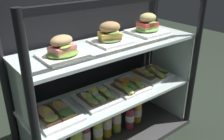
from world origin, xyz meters
TOP-DOWN VIEW (x-y plane):
  - case_base_deck at (0.00, 0.00)m, footprint 1.10×0.40m
  - case_frame at (0.00, 0.09)m, footprint 1.10×0.40m
  - riser_lower_tier at (0.00, 0.00)m, footprint 1.03×0.33m
  - shelf_lower_glass at (0.00, 0.00)m, footprint 1.04×0.34m
  - riser_upper_tier at (0.00, 0.00)m, footprint 1.03×0.33m
  - shelf_upper_glass at (0.00, 0.00)m, footprint 1.04×0.34m
  - plated_roll_sandwich_center at (-0.30, -0.02)m, footprint 0.20×0.20m
  - plated_roll_sandwich_mid_left at (0.01, 0.03)m, footprint 0.19×0.19m
  - plated_roll_sandwich_near_left_corner at (0.31, 0.04)m, footprint 0.21×0.21m
  - open_sandwich_tray_near_left_corner at (-0.37, -0.01)m, footprint 0.21×0.23m
  - open_sandwich_tray_mid_left at (-0.11, -0.00)m, footprint 0.21×0.23m
  - open_sandwich_tray_mid_right at (0.12, -0.01)m, footprint 0.21×0.23m
  - open_sandwich_tray_left_of_center at (0.36, 0.02)m, footprint 0.21×0.23m
  - juice_bottle_tucked_behind at (-0.18, 0.02)m, footprint 0.06×0.06m
  - juice_bottle_back_right at (-0.10, 0.02)m, footprint 0.06×0.06m
  - juice_bottle_front_left_end at (-0.02, 0.03)m, footprint 0.06×0.06m
  - juice_bottle_front_middle at (0.06, 0.03)m, footprint 0.06×0.06m
  - juice_bottle_near_post at (0.15, -0.00)m, footprint 0.06×0.06m
  - juice_bottle_front_fourth at (0.24, 0.03)m, footprint 0.06×0.06m

SIDE VIEW (x-z plane):
  - case_base_deck at x=0.00m, z-range 0.00..0.03m
  - juice_bottle_near_post at x=0.15m, z-range 0.01..0.22m
  - juice_bottle_back_right at x=-0.10m, z-range 0.02..0.22m
  - juice_bottle_front_fourth at x=0.24m, z-range 0.01..0.24m
  - juice_bottle_tucked_behind at x=-0.18m, z-range 0.01..0.24m
  - juice_bottle_front_middle at x=0.06m, z-range 0.01..0.26m
  - juice_bottle_front_left_end at x=-0.02m, z-range 0.02..0.26m
  - riser_lower_tier at x=0.00m, z-range 0.03..0.33m
  - shelf_lower_glass at x=0.00m, z-range 0.33..0.35m
  - open_sandwich_tray_mid_right at x=0.12m, z-range 0.34..0.40m
  - open_sandwich_tray_mid_left at x=-0.11m, z-range 0.34..0.40m
  - open_sandwich_tray_near_left_corner at x=-0.37m, z-range 0.34..0.40m
  - open_sandwich_tray_left_of_center at x=0.36m, z-range 0.34..0.40m
  - riser_upper_tier at x=0.00m, z-range 0.35..0.64m
  - case_frame at x=0.00m, z-range 0.04..0.97m
  - shelf_upper_glass at x=0.00m, z-range 0.64..0.65m
  - plated_roll_sandwich_center at x=-0.30m, z-range 0.64..0.74m
  - plated_roll_sandwich_near_left_corner at x=0.31m, z-range 0.63..0.76m
  - plated_roll_sandwich_mid_left at x=0.01m, z-range 0.64..0.76m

